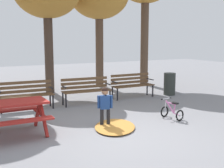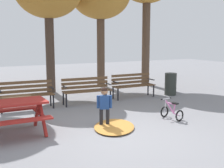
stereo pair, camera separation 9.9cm
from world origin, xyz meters
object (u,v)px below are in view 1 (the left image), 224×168
picnic_table (5,110)px  trash_bin (170,84)px  child_standing (105,104)px  park_bench_left (86,88)px  park_bench_right (132,83)px  kids_bicycle (172,112)px  park_bench_far_left (26,93)px

picnic_table → trash_bin: size_ratio=2.19×
picnic_table → child_standing: child_standing is taller
picnic_table → park_bench_left: (2.86, 2.22, -0.08)m
child_standing → trash_bin: size_ratio=1.17×
park_bench_right → kids_bicycle: 3.08m
park_bench_far_left → kids_bicycle: size_ratio=2.68×
park_bench_far_left → trash_bin: bearing=-2.1°
park_bench_right → park_bench_left: bearing=-174.3°
park_bench_far_left → child_standing: child_standing is taller
kids_bicycle → park_bench_right: bearing=78.5°
park_bench_left → park_bench_right: 1.90m
park_bench_right → child_standing: size_ratio=1.65×
park_bench_right → kids_bicycle: park_bench_right is taller
trash_bin → picnic_table: bearing=-161.1°
picnic_table → park_bench_right: bearing=26.9°
park_bench_right → trash_bin: 1.54m
park_bench_far_left → trash_bin: size_ratio=1.95×
park_bench_right → kids_bicycle: size_ratio=2.65×
park_bench_far_left → park_bench_left: size_ratio=1.00×
park_bench_left → picnic_table: bearing=-142.2°
park_bench_far_left → park_bench_right: 3.80m
park_bench_left → park_bench_right: (1.89, 0.19, 0.00)m
child_standing → trash_bin: bearing=32.1°
picnic_table → park_bench_far_left: bearing=67.7°
park_bench_left → trash_bin: bearing=-1.3°
park_bench_right → trash_bin: park_bench_right is taller
trash_bin → park_bench_far_left: bearing=177.9°
park_bench_left → child_standing: 2.66m
picnic_table → kids_bicycle: picnic_table is taller
park_bench_far_left → kids_bicycle: bearing=-42.7°
kids_bicycle → child_standing: bearing=173.2°
picnic_table → park_bench_right: size_ratio=1.14×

